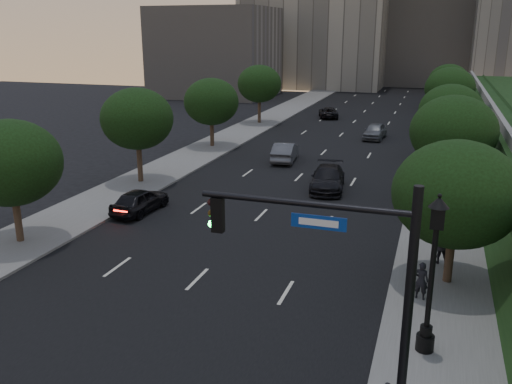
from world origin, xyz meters
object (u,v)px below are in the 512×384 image
(traffic_signal_mast, at_px, (363,309))
(pedestrian_b, at_px, (441,246))
(sedan_far_left, at_px, (328,112))
(pedestrian_c, at_px, (442,221))
(pedestrian_a, at_px, (421,281))
(sedan_far_right, at_px, (375,131))
(sedan_near_left, at_px, (140,201))
(sedan_mid_left, at_px, (285,152))
(street_lamp, at_px, (431,282))
(sedan_near_right, at_px, (328,178))

(traffic_signal_mast, height_order, pedestrian_b, traffic_signal_mast)
(sedan_far_left, xyz_separation_m, pedestrian_c, (13.55, -38.72, 0.38))
(pedestrian_a, bearing_deg, sedan_far_right, -71.97)
(sedan_near_left, distance_m, sedan_mid_left, 16.16)
(street_lamp, height_order, sedan_far_right, street_lamp)
(sedan_far_right, xyz_separation_m, pedestrian_a, (5.72, -33.91, 0.14))
(pedestrian_c, bearing_deg, sedan_near_right, -40.75)
(sedan_near_left, distance_m, sedan_far_right, 29.58)
(traffic_signal_mast, distance_m, sedan_near_right, 23.50)
(traffic_signal_mast, xyz_separation_m, street_lamp, (1.64, 4.36, -1.04))
(sedan_mid_left, bearing_deg, pedestrian_c, 124.07)
(sedan_mid_left, bearing_deg, street_lamp, 108.72)
(sedan_far_left, bearing_deg, sedan_far_right, 105.67)
(street_lamp, relative_size, pedestrian_c, 3.18)
(traffic_signal_mast, relative_size, pedestrian_a, 4.49)
(sedan_far_left, height_order, pedestrian_c, pedestrian_c)
(sedan_far_right, distance_m, pedestrian_a, 34.39)
(traffic_signal_mast, height_order, sedan_far_left, traffic_signal_mast)
(sedan_far_left, distance_m, sedan_far_right, 13.99)
(street_lamp, distance_m, pedestrian_c, 11.10)
(street_lamp, bearing_deg, sedan_near_left, 148.88)
(traffic_signal_mast, xyz_separation_m, pedestrian_c, (2.06, 15.34, -2.64))
(street_lamp, height_order, pedestrian_b, street_lamp)
(sedan_near_right, relative_size, sedan_far_right, 1.15)
(sedan_near_left, distance_m, pedestrian_a, 17.43)
(sedan_far_left, bearing_deg, sedan_near_right, 86.34)
(pedestrian_a, distance_m, pedestrian_b, 3.97)
(sedan_near_right, height_order, pedestrian_c, pedestrian_c)
(traffic_signal_mast, height_order, street_lamp, traffic_signal_mast)
(sedan_near_left, relative_size, pedestrian_b, 2.57)
(sedan_mid_left, distance_m, pedestrian_a, 24.67)
(sedan_near_right, distance_m, sedan_far_right, 19.31)
(sedan_near_left, bearing_deg, sedan_mid_left, -102.83)
(traffic_signal_mast, relative_size, sedan_near_right, 1.31)
(traffic_signal_mast, height_order, pedestrian_a, traffic_signal_mast)
(traffic_signal_mast, relative_size, pedestrian_c, 3.96)
(sedan_mid_left, xyz_separation_m, sedan_far_left, (-1.18, 24.22, -0.14))
(street_lamp, distance_m, sedan_near_left, 19.44)
(pedestrian_b, distance_m, pedestrian_c, 3.36)
(sedan_near_left, height_order, sedan_near_right, sedan_near_right)
(sedan_near_left, xyz_separation_m, sedan_far_right, (10.54, 27.64, 0.05))
(sedan_near_left, height_order, pedestrian_b, pedestrian_b)
(sedan_near_left, xyz_separation_m, pedestrian_a, (16.26, -6.27, 0.19))
(sedan_far_right, bearing_deg, sedan_near_left, -106.88)
(traffic_signal_mast, relative_size, sedan_near_left, 1.61)
(traffic_signal_mast, bearing_deg, sedan_mid_left, 109.04)
(sedan_far_left, distance_m, pedestrian_a, 47.73)
(pedestrian_a, bearing_deg, sedan_near_right, -57.09)
(sedan_far_right, relative_size, pedestrian_c, 2.62)
(street_lamp, height_order, sedan_mid_left, street_lamp)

